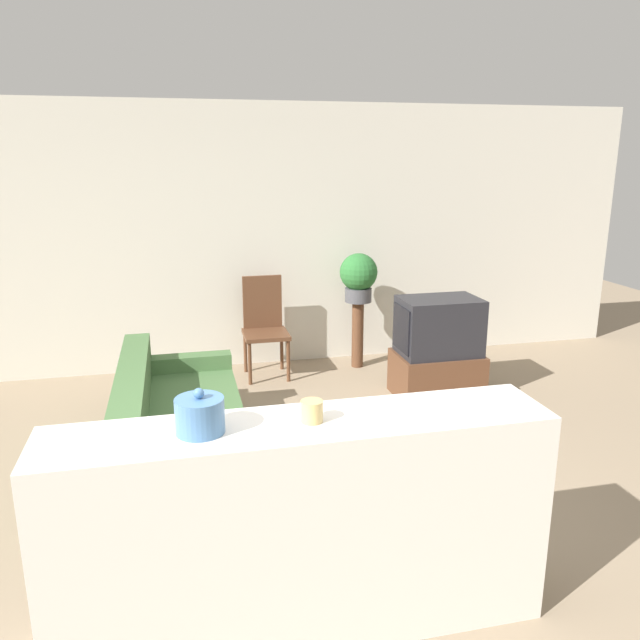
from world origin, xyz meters
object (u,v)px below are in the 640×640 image
(couch, at_px, (177,429))
(wooden_chair, at_px, (264,323))
(television, at_px, (438,326))
(potted_plant, at_px, (359,276))
(decorative_bowl, at_px, (200,415))

(couch, relative_size, wooden_chair, 1.89)
(television, bearing_deg, wooden_chair, 146.61)
(couch, relative_size, potted_plant, 3.76)
(couch, height_order, potted_plant, potted_plant)
(potted_plant, distance_m, decorative_bowl, 3.99)
(decorative_bowl, bearing_deg, television, 49.38)
(potted_plant, height_order, decorative_bowl, decorative_bowl)
(television, bearing_deg, decorative_bowl, -130.62)
(television, relative_size, wooden_chair, 0.73)
(couch, bearing_deg, wooden_chair, 62.82)
(couch, xyz_separation_m, television, (2.35, 0.78, 0.41))
(wooden_chair, relative_size, decorative_bowl, 4.85)
(potted_plant, bearing_deg, decorative_bowl, -116.26)
(television, height_order, wooden_chair, wooden_chair)
(television, distance_m, wooden_chair, 1.75)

